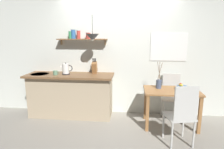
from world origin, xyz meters
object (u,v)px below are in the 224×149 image
object	(u,v)px
coffee_mug_by_sink	(55,73)
pendant_lamp	(93,37)
electric_kettle	(66,69)
dining_chair_far	(171,94)
dining_table	(171,96)
dining_chair_near	(182,113)
twig_vase	(159,84)
knife_block	(95,67)
fruit_bowl	(182,87)

from	to	relation	value
coffee_mug_by_sink	pendant_lamp	size ratio (longest dim) A/B	0.27
electric_kettle	coffee_mug_by_sink	bearing A→B (deg)	-155.53
dining_chair_far	pendant_lamp	bearing A→B (deg)	-170.58
coffee_mug_by_sink	pendant_lamp	world-z (taller)	pendant_lamp
dining_table	dining_chair_near	size ratio (longest dim) A/B	1.01
dining_chair_near	twig_vase	world-z (taller)	twig_vase
twig_vase	knife_block	xyz separation A→B (m)	(-1.32, 0.32, 0.24)
fruit_bowl	electric_kettle	distance (m)	2.34
electric_kettle	coffee_mug_by_sink	distance (m)	0.23
dining_chair_far	knife_block	distance (m)	1.71
electric_kettle	twig_vase	bearing A→B (deg)	-5.02
dining_chair_near	twig_vase	bearing A→B (deg)	108.48
dining_chair_near	knife_block	xyz separation A→B (m)	(-1.58, 1.10, 0.51)
dining_chair_near	twig_vase	xyz separation A→B (m)	(-0.26, 0.78, 0.26)
coffee_mug_by_sink	fruit_bowl	bearing A→B (deg)	-3.36
dining_chair_far	pendant_lamp	xyz separation A→B (m)	(-1.60, -0.26, 1.17)
fruit_bowl	knife_block	world-z (taller)	knife_block
dining_chair_far	knife_block	size ratio (longest dim) A/B	2.85
dining_table	fruit_bowl	bearing A→B (deg)	7.57
dining_table	electric_kettle	xyz separation A→B (m)	(-2.13, 0.26, 0.44)
twig_vase	coffee_mug_by_sink	size ratio (longest dim) A/B	3.97
dining_table	knife_block	distance (m)	1.67
dining_chair_near	dining_chair_far	bearing A→B (deg)	87.34
fruit_bowl	electric_kettle	bearing A→B (deg)	174.16
dining_chair_far	coffee_mug_by_sink	distance (m)	2.45
dining_chair_near	coffee_mug_by_sink	bearing A→B (deg)	159.93
dining_chair_far	twig_vase	world-z (taller)	twig_vase
dining_chair_far	fruit_bowl	size ratio (longest dim) A/B	4.62
electric_kettle	coffee_mug_by_sink	size ratio (longest dim) A/B	1.92
dining_table	dining_chair_near	bearing A→B (deg)	-87.53
dining_chair_near	coffee_mug_by_sink	xyz separation A→B (m)	(-2.35, 0.86, 0.42)
dining_chair_near	coffee_mug_by_sink	size ratio (longest dim) A/B	7.69
coffee_mug_by_sink	knife_block	bearing A→B (deg)	17.63
dining_chair_far	electric_kettle	size ratio (longest dim) A/B	3.76
dining_chair_far	fruit_bowl	bearing A→B (deg)	-73.02
dining_table	dining_chair_far	xyz separation A→B (m)	(0.08, 0.38, -0.08)
twig_vase	coffee_mug_by_sink	xyz separation A→B (m)	(-2.09, 0.08, 0.16)
fruit_bowl	knife_block	size ratio (longest dim) A/B	0.62
coffee_mug_by_sink	dining_chair_far	bearing A→B (deg)	5.01
electric_kettle	dining_chair_near	bearing A→B (deg)	-23.74
dining_chair_near	dining_chair_far	distance (m)	1.07
dining_table	pendant_lamp	bearing A→B (deg)	175.53
twig_vase	coffee_mug_by_sink	distance (m)	2.10
dining_chair_near	fruit_bowl	world-z (taller)	dining_chair_near
dining_table	dining_chair_far	size ratio (longest dim) A/B	1.07
dining_chair_near	dining_table	bearing A→B (deg)	92.47
coffee_mug_by_sink	twig_vase	bearing A→B (deg)	-2.12
electric_kettle	knife_block	bearing A→B (deg)	15.17
fruit_bowl	electric_kettle	world-z (taller)	electric_kettle
twig_vase	pendant_lamp	bearing A→B (deg)	178.96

